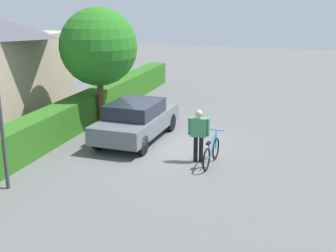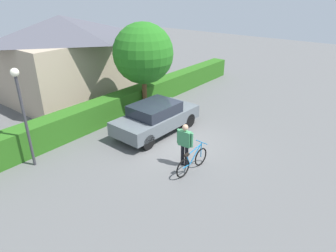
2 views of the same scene
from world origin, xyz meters
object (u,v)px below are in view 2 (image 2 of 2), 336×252
at_px(street_lamp, 22,104).
at_px(tree_kerbside, 143,54).
at_px(parked_car_near, 156,117).
at_px(bicycle, 192,161).
at_px(person_rider, 185,142).

bearing_deg(street_lamp, tree_kerbside, 2.94).
distance_m(parked_car_near, tree_kerbside, 3.47).
bearing_deg(street_lamp, bicycle, -55.65).
relative_size(bicycle, tree_kerbside, 0.38).
bearing_deg(tree_kerbside, parked_car_near, -126.85).
bearing_deg(tree_kerbside, street_lamp, -177.06).
bearing_deg(person_rider, street_lamp, 128.10).
distance_m(person_rider, street_lamp, 5.72).
xyz_separation_m(parked_car_near, tree_kerbside, (1.57, 2.09, 2.28)).
bearing_deg(tree_kerbside, person_rider, -122.89).
bearing_deg(person_rider, bicycle, -108.12).
distance_m(parked_car_near, person_rider, 2.98).
distance_m(bicycle, street_lamp, 6.14).
bearing_deg(street_lamp, parked_car_near, -19.90).
relative_size(street_lamp, tree_kerbside, 0.80).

